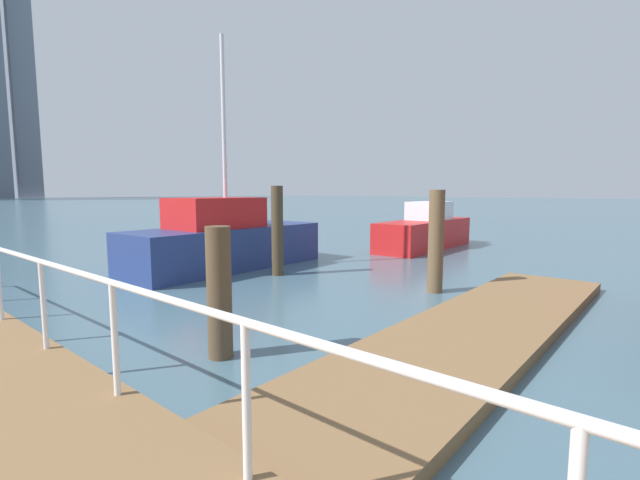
# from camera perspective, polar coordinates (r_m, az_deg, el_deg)

# --- Properties ---
(ground_plane) EXTENTS (300.00, 300.00, 0.00)m
(ground_plane) POSITION_cam_1_polar(r_m,az_deg,el_deg) (12.50, -26.09, -4.65)
(ground_plane) COLOR #476675
(floating_dock) EXTENTS (10.17, 2.00, 0.18)m
(floating_dock) POSITION_cam_1_polar(r_m,az_deg,el_deg) (7.21, 19.34, -11.49)
(floating_dock) COLOR olive
(floating_dock) RESTS_ON ground_plane
(boardwalk_railing) EXTENTS (0.06, 25.62, 1.08)m
(boardwalk_railing) POSITION_cam_1_polar(r_m,az_deg,el_deg) (2.00, 30.65, -24.98)
(boardwalk_railing) COLOR white
(boardwalk_railing) RESTS_ON boardwalk
(dock_piling_1) EXTENTS (0.34, 0.34, 1.80)m
(dock_piling_1) POSITION_cam_1_polar(r_m,az_deg,el_deg) (6.06, -13.07, -6.75)
(dock_piling_1) COLOR brown
(dock_piling_1) RESTS_ON ground_plane
(dock_piling_4) EXTENTS (0.32, 0.32, 2.40)m
(dock_piling_4) POSITION_cam_1_polar(r_m,az_deg,el_deg) (11.68, -5.62, 1.20)
(dock_piling_4) COLOR #473826
(dock_piling_4) RESTS_ON ground_plane
(dock_piling_5) EXTENTS (0.34, 0.34, 2.29)m
(dock_piling_5) POSITION_cam_1_polar(r_m,az_deg,el_deg) (9.99, 14.95, -0.20)
(dock_piling_5) COLOR brown
(dock_piling_5) RESTS_ON ground_plane
(moored_boat_1) EXTENTS (6.10, 2.24, 6.63)m
(moored_boat_1) POSITION_cam_1_polar(r_m,az_deg,el_deg) (13.05, -12.39, -0.07)
(moored_boat_1) COLOR navy
(moored_boat_1) RESTS_ON ground_plane
(moored_boat_2) EXTENTS (5.71, 1.79, 1.84)m
(moored_boat_2) POSITION_cam_1_polar(r_m,az_deg,el_deg) (17.73, 13.66, 1.18)
(moored_boat_2) COLOR red
(moored_boat_2) RESTS_ON ground_plane
(skyline_tower_6) EXTENTS (7.23, 12.77, 68.64)m
(skyline_tower_6) POSITION_cam_1_polar(r_m,az_deg,el_deg) (180.18, -34.68, 15.59)
(skyline_tower_6) COLOR slate
(skyline_tower_6) RESTS_ON ground_plane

